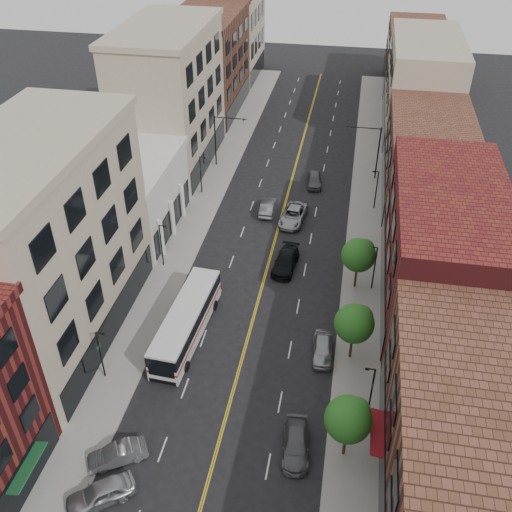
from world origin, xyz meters
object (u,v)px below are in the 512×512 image
Objects in this scene: car_angle_b at (118,454)px; car_lane_behind at (268,207)px; car_lane_b at (293,215)px; car_parked_mid at (296,445)px; car_lane_c at (314,180)px; car_angle_a at (101,493)px; car_parked_far at (323,349)px; city_bus at (186,321)px; car_lane_a at (286,262)px.

car_angle_b is 0.92× the size of car_lane_behind.
car_lane_b is at bearing 135.15° from car_angle_b.
car_parked_mid is 41.19m from car_lane_c.
car_angle_a is at bearing -96.17° from car_lane_b.
car_angle_a is 21.46m from car_parked_far.
city_bus is at bearing -111.98° from car_lane_c.
car_lane_b is 1.30× the size of car_lane_c.
city_bus is 31.89m from car_lane_c.
car_lane_c is at bearing 88.20° from car_parked_mid.
car_lane_a is at bearing 107.50° from car_parked_far.
car_parked_far is at bearing 2.46° from city_bus.
car_lane_a is 9.37m from car_lane_b.
car_lane_a is at bearing -99.98° from car_lane_c.
car_angle_b is at bearing 81.41° from car_lane_behind.
car_parked_far is at bearing -62.52° from car_lane_a.
car_parked_mid is at bearing 102.29° from car_lane_behind.
car_lane_behind is at bearing 140.68° from car_angle_b.
car_angle_a is at bearing -108.12° from car_lane_c.
car_parked_mid is 22.71m from car_lane_a.
car_angle_a is 1.05× the size of car_lane_c.
car_parked_mid is at bearing -76.12° from car_lane_b.
car_lane_b is (8.32, 38.04, 0.01)m from car_angle_a.
car_lane_c is at bearing 92.20° from car_parked_far.
car_parked_far is 0.98× the size of car_lane_c.
car_angle_a is 1.07× the size of car_parked_far.
car_lane_c is at bearing 77.76° from city_bus.
car_lane_b reaches higher than car_angle_b.
car_angle_b is 19.16m from car_parked_far.
car_lane_c is at bearing 131.21° from car_angle_a.
city_bus is at bearing 80.10° from car_lane_behind.
car_angle_b is 0.97× the size of car_parked_far.
car_lane_a reaches higher than car_parked_mid.
car_angle_a reaches higher than car_lane_a.
car_parked_mid is 1.03× the size of car_lane_behind.
city_bus is 2.70× the size of car_lane_behind.
car_parked_mid is 0.82× the size of car_lane_b.
car_angle_b is at bearing -140.59° from car_parked_far.
car_parked_far is 24.50m from car_lane_behind.
car_lane_b reaches higher than car_lane_behind.
car_angle_b is at bearing -97.33° from car_lane_b.
car_angle_a is 0.81× the size of car_lane_b.
car_lane_behind is 11.37m from car_lane_a.
car_parked_mid is (12.62, 6.31, -0.11)m from car_angle_a.
car_lane_behind is at bearing 97.40° from car_parked_mid.
city_bus is 22.45m from car_lane_b.
car_angle_b is 0.95× the size of car_lane_c.
city_bus reaches higher than car_parked_mid.
car_angle_a is at bearing -91.06° from city_bus.
car_angle_a is 38.94m from car_lane_b.
car_lane_a is 18.78m from car_lane_c.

